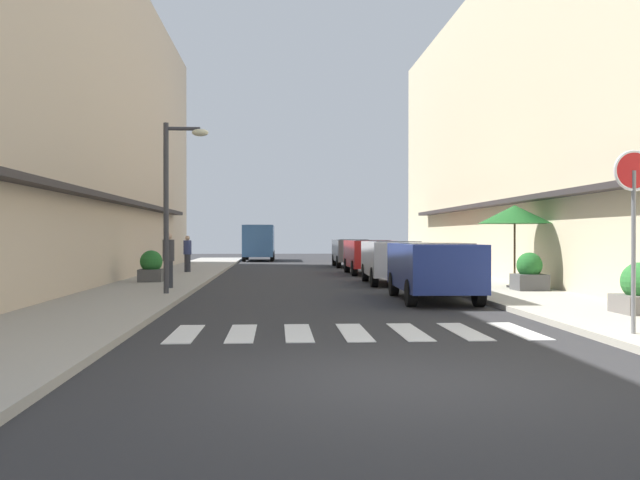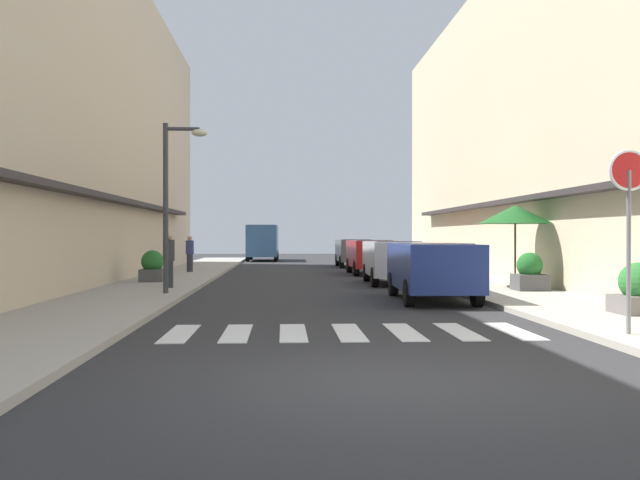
% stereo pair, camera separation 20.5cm
% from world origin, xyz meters
% --- Properties ---
extents(ground_plane, '(82.77, 82.77, 0.00)m').
position_xyz_m(ground_plane, '(0.00, 15.05, 0.00)').
color(ground_plane, '#2B2B2D').
extents(sidewalk_left, '(2.98, 52.67, 0.12)m').
position_xyz_m(sidewalk_left, '(-5.18, 15.05, 0.06)').
color(sidewalk_left, '#9E998E').
rests_on(sidewalk_left, ground_plane).
extents(sidewalk_right, '(2.98, 52.67, 0.12)m').
position_xyz_m(sidewalk_right, '(5.18, 15.05, 0.06)').
color(sidewalk_right, '#ADA899').
rests_on(sidewalk_right, ground_plane).
extents(building_row_left, '(5.50, 35.86, 11.67)m').
position_xyz_m(building_row_left, '(-9.17, 15.93, 5.83)').
color(building_row_left, '#C6B299').
rests_on(building_row_left, ground_plane).
extents(building_row_right, '(5.50, 35.86, 11.65)m').
position_xyz_m(building_row_right, '(9.17, 15.93, 5.82)').
color(building_row_right, beige).
rests_on(building_row_right, ground_plane).
extents(crosswalk, '(6.15, 2.20, 0.01)m').
position_xyz_m(crosswalk, '(-0.00, 3.99, 0.01)').
color(crosswalk, silver).
rests_on(crosswalk, ground_plane).
extents(parked_car_near, '(1.93, 4.54, 1.47)m').
position_xyz_m(parked_car_near, '(2.64, 9.58, 0.92)').
color(parked_car_near, navy).
rests_on(parked_car_near, ground_plane).
extents(parked_car_mid, '(1.90, 4.26, 1.47)m').
position_xyz_m(parked_car_mid, '(2.64, 15.69, 0.92)').
color(parked_car_mid, silver).
rests_on(parked_car_mid, ground_plane).
extents(parked_car_far, '(1.83, 4.27, 1.47)m').
position_xyz_m(parked_car_far, '(2.64, 21.81, 0.92)').
color(parked_car_far, maroon).
rests_on(parked_car_far, ground_plane).
extents(parked_car_distant, '(1.82, 4.15, 1.47)m').
position_xyz_m(parked_car_distant, '(2.64, 28.78, 0.92)').
color(parked_car_distant, '#4C5156').
rests_on(parked_car_distant, ground_plane).
extents(delivery_van, '(2.06, 5.42, 2.37)m').
position_xyz_m(delivery_van, '(-2.49, 38.41, 1.41)').
color(delivery_van, '#33598C').
rests_on(delivery_van, ground_plane).
extents(round_street_sign, '(0.65, 0.07, 2.87)m').
position_xyz_m(round_street_sign, '(4.25, 2.76, 2.32)').
color(round_street_sign, slate).
rests_on(round_street_sign, sidewalk_right).
extents(street_lamp, '(1.19, 0.28, 4.53)m').
position_xyz_m(street_lamp, '(-4.04, 10.89, 2.95)').
color(street_lamp, '#38383D').
rests_on(street_lamp, sidewalk_left).
extents(cafe_umbrella, '(2.16, 2.16, 2.44)m').
position_xyz_m(cafe_umbrella, '(5.75, 12.45, 2.27)').
color(cafe_umbrella, '#262626').
rests_on(cafe_umbrella, sidewalk_right).
extents(planter_midblock, '(0.86, 0.86, 1.06)m').
position_xyz_m(planter_midblock, '(5.80, 11.36, 0.60)').
color(planter_midblock, '#4C4C4C').
rests_on(planter_midblock, sidewalk_right).
extents(planter_far, '(0.79, 0.79, 1.04)m').
position_xyz_m(planter_far, '(-5.51, 15.71, 0.61)').
color(planter_far, '#4C4C4C').
rests_on(planter_far, sidewalk_left).
extents(pedestrian_walking_near, '(0.34, 0.34, 1.63)m').
position_xyz_m(pedestrian_walking_near, '(-4.49, 12.85, 0.98)').
color(pedestrian_walking_near, '#282B33').
rests_on(pedestrian_walking_near, sidewalk_left).
extents(pedestrian_walking_far, '(0.34, 0.34, 1.54)m').
position_xyz_m(pedestrian_walking_far, '(-5.10, 21.93, 0.92)').
color(pedestrian_walking_far, '#282B33').
rests_on(pedestrian_walking_far, sidewalk_left).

